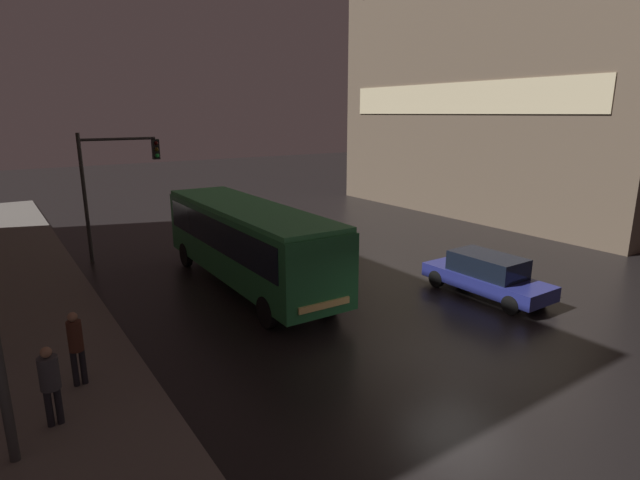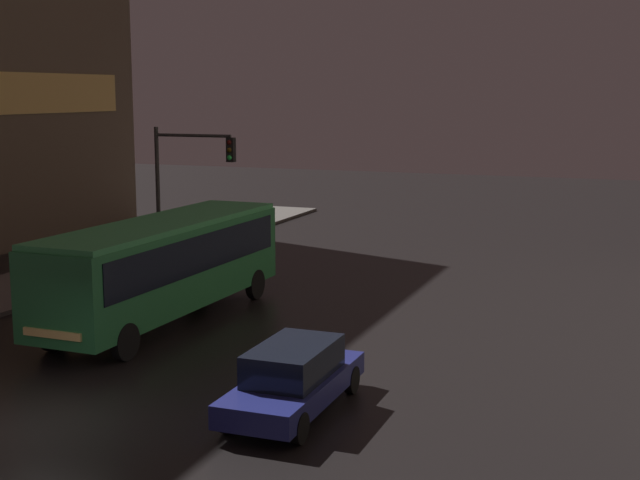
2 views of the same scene
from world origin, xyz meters
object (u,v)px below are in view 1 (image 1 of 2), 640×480
at_px(pedestrian_near, 50,379).
at_px(pedestrian_mid, 76,343).
at_px(traffic_light_main, 113,173).
at_px(car_taxi, 487,275).
at_px(bus_near, 247,237).

bearing_deg(pedestrian_near, pedestrian_mid, -3.29).
distance_m(pedestrian_near, traffic_light_main, 13.58).
bearing_deg(traffic_light_main, car_taxi, -52.19).
relative_size(car_taxi, pedestrian_mid, 2.54).
height_order(car_taxi, pedestrian_near, pedestrian_near).
height_order(car_taxi, pedestrian_mid, pedestrian_mid).
bearing_deg(pedestrian_mid, pedestrian_near, 128.58).
distance_m(bus_near, traffic_light_main, 7.69).
bearing_deg(traffic_light_main, pedestrian_mid, -107.24).
bearing_deg(bus_near, pedestrian_near, 40.07).
height_order(bus_near, pedestrian_mid, bus_near).
xyz_separation_m(pedestrian_mid, traffic_light_main, (3.49, 11.24, 2.61)).
relative_size(bus_near, car_taxi, 2.27).
xyz_separation_m(car_taxi, pedestrian_near, (-13.87, -0.18, 0.42)).
distance_m(car_taxi, pedestrian_near, 13.87).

